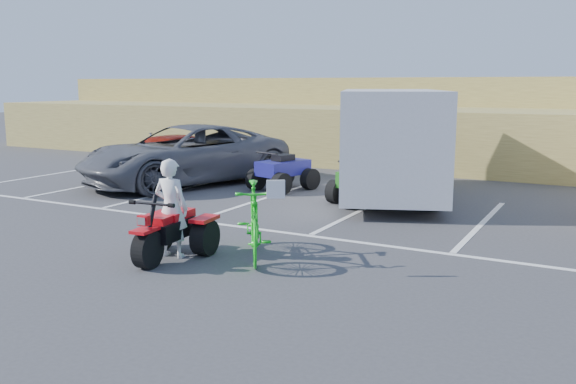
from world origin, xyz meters
The scene contains 11 objects.
ground centered at (0.00, 0.00, 0.00)m, with size 100.00×100.00×0.00m, color #3A3A3D.
parking_stripes centered at (0.87, 4.07, 0.00)m, with size 28.00×5.16×0.01m.
grass_embankment centered at (0.00, 15.48, 1.42)m, with size 40.00×8.50×3.10m.
red_trike_atv centered at (-1.38, -0.09, 0.00)m, with size 1.20×1.60×1.04m, color red, non-canonical shape.
rider centered at (-1.39, 0.06, 0.83)m, with size 0.60×0.40×1.65m, color white.
green_dirt_bike centered at (-0.15, 0.65, 0.63)m, with size 0.59×2.09×1.25m, color #14BF19.
grey_pickup centered at (-5.88, 6.21, 0.85)m, with size 2.81×6.10×1.69m, color #4F5057.
red_car centered at (-7.49, 7.26, 0.67)m, with size 1.58×3.94×1.34m, color maroon.
cargo_trailer centered at (0.03, 6.88, 1.46)m, with size 4.28×6.24×2.70m.
quad_atv_blue centered at (-2.91, 6.68, 0.00)m, with size 1.24×1.65×1.08m, color navy, non-canonical shape.
quad_atv_green centered at (-0.30, 6.06, 0.00)m, with size 1.22×1.64×1.07m, color #1B6016, non-canonical shape.
Camera 1 is at (4.99, -7.71, 2.86)m, focal length 38.00 mm.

